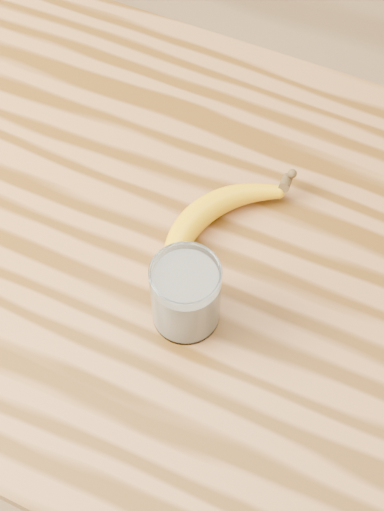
% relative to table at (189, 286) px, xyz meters
% --- Properties ---
extents(table, '(1.20, 0.80, 0.90)m').
position_rel_table_xyz_m(table, '(0.00, 0.00, 0.00)').
color(table, '#955E31').
rests_on(table, ground).
extents(smoothie_glass, '(0.09, 0.09, 0.11)m').
position_rel_table_xyz_m(smoothie_glass, '(0.05, -0.11, 0.18)').
color(smoothie_glass, white).
rests_on(smoothie_glass, table).
extents(banana, '(0.21, 0.34, 0.04)m').
position_rel_table_xyz_m(banana, '(-0.00, 0.03, 0.15)').
color(banana, '#E89E08').
rests_on(banana, table).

